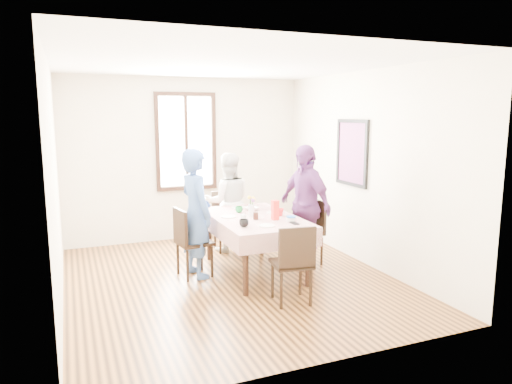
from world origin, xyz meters
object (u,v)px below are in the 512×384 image
dining_table (255,245)px  person_right (304,205)px  chair_right (305,233)px  chair_far (228,222)px  chair_near (291,263)px  chair_left (194,242)px  person_left (195,213)px  person_far (228,202)px

dining_table → person_right: bearing=3.8°
chair_right → dining_table: bearing=85.9°
chair_far → chair_near: same height
chair_left → chair_near: same height
chair_left → chair_far: same height
dining_table → chair_right: (0.79, 0.05, 0.08)m
chair_far → person_left: size_ratio=0.54×
person_left → person_far: person_left is taller
dining_table → chair_near: bearing=-90.0°
dining_table → chair_far: (0.00, 1.11, 0.08)m
chair_near → person_right: 1.44m
chair_left → chair_far: size_ratio=1.00×
chair_near → chair_left: bearing=129.7°
person_left → chair_near: bearing=-159.6°
chair_left → chair_near: size_ratio=1.00×
chair_far → person_far: size_ratio=0.60×
chair_near → dining_table: bearing=97.7°
person_far → chair_right: bearing=136.4°
chair_left → person_left: size_ratio=0.54×
chair_left → person_right: bearing=78.4°
chair_left → person_far: bearing=132.1°
chair_right → chair_near: 1.40m
chair_near → chair_far: bearing=97.7°
person_far → person_right: 1.29m
chair_right → person_far: 1.34m
chair_far → person_right: person_right is taller
chair_right → person_far: bearing=29.4°
dining_table → person_left: size_ratio=0.96×
person_right → chair_near: bearing=-45.2°
person_right → chair_left: bearing=-105.5°
person_far → chair_far: bearing=-80.7°
person_left → person_right: person_right is taller
person_right → person_left: bearing=-105.6°
chair_right → person_left: (-1.55, 0.10, 0.38)m
dining_table → person_far: person_far is taller
person_left → person_far: (0.77, 0.94, -0.08)m
chair_near → person_far: (0.00, 2.20, 0.31)m
chair_right → person_left: bearing=78.5°
dining_table → person_left: (-0.77, 0.15, 0.46)m
chair_right → chair_near: same height
chair_far → chair_near: (0.00, -2.22, 0.00)m
person_left → dining_table: bearing=-112.0°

